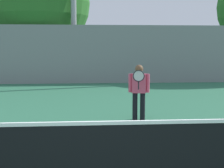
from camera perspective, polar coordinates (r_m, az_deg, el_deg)
tennis_net at (r=4.36m, az=-3.34°, el=-13.36°), size 11.77×0.09×1.04m
tennis_player at (r=8.66m, az=4.94°, el=-0.88°), size 0.58×0.45×1.55m
back_fence at (r=17.66m, az=-4.06°, el=5.43°), size 34.96×0.06×3.28m
tree_green_tall at (r=21.27m, az=-13.20°, el=14.21°), size 6.54×6.54×8.14m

